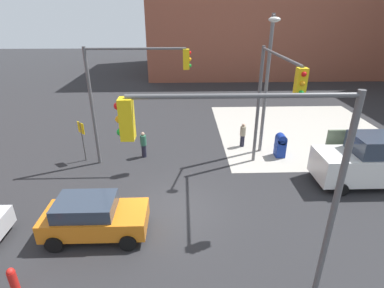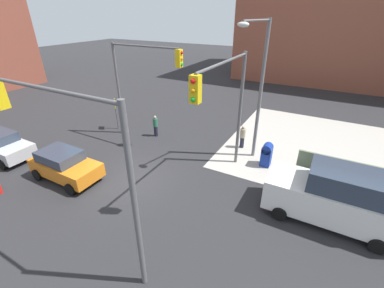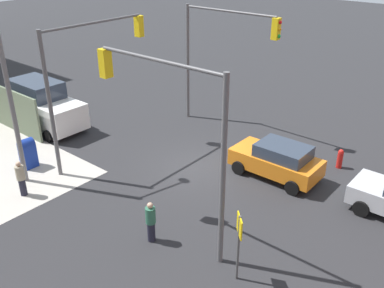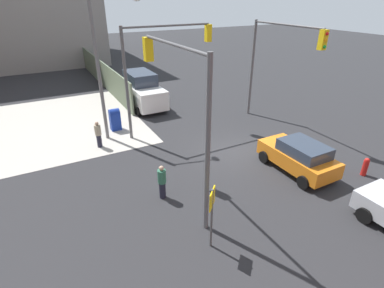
# 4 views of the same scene
# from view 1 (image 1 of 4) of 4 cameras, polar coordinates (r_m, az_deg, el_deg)

# --- Properties ---
(ground_plane) EXTENTS (120.00, 120.00, 0.00)m
(ground_plane) POSITION_cam_1_polar(r_m,az_deg,el_deg) (13.82, -3.09, -12.03)
(ground_plane) COLOR #28282B
(sidewalk_corner) EXTENTS (12.00, 12.00, 0.01)m
(sidewalk_corner) POSITION_cam_1_polar(r_m,az_deg,el_deg) (23.38, 19.97, 2.34)
(sidewalk_corner) COLOR #ADA89E
(sidewalk_corner) RESTS_ON ground
(building_warehouse_north) EXTENTS (32.00, 18.00, 15.56)m
(building_warehouse_north) POSITION_cam_1_polar(r_m,az_deg,el_deg) (46.67, 14.11, 23.21)
(building_warehouse_north) COLOR #93513D
(building_warehouse_north) RESTS_ON ground
(traffic_signal_nw_corner) EXTENTS (5.44, 0.36, 6.50)m
(traffic_signal_nw_corner) POSITION_cam_1_polar(r_m,az_deg,el_deg) (16.27, -11.94, 11.19)
(traffic_signal_nw_corner) COLOR #59595B
(traffic_signal_nw_corner) RESTS_ON ground
(traffic_signal_se_corner) EXTENTS (5.79, 0.36, 6.50)m
(traffic_signal_se_corner) POSITION_cam_1_polar(r_m,az_deg,el_deg) (7.75, 12.62, -3.49)
(traffic_signal_se_corner) COLOR #59595B
(traffic_signal_se_corner) RESTS_ON ground
(traffic_signal_ne_corner) EXTENTS (0.36, 5.72, 6.50)m
(traffic_signal_ne_corner) POSITION_cam_1_polar(r_m,az_deg,el_deg) (14.50, 14.97, 9.38)
(traffic_signal_ne_corner) COLOR #59595B
(traffic_signal_ne_corner) RESTS_ON ground
(street_lamp_corner) EXTENTS (0.98, 2.60, 8.00)m
(street_lamp_corner) POSITION_cam_1_polar(r_m,az_deg,el_deg) (17.58, 14.15, 12.19)
(street_lamp_corner) COLOR slate
(street_lamp_corner) RESTS_ON ground
(warning_sign_two_way) EXTENTS (0.48, 0.48, 2.40)m
(warning_sign_two_way) POSITION_cam_1_polar(r_m,az_deg,el_deg) (18.19, -20.21, 1.68)
(warning_sign_two_way) COLOR #4C4C4C
(warning_sign_two_way) RESTS_ON ground
(mailbox_blue) EXTENTS (0.56, 0.64, 1.43)m
(mailbox_blue) POSITION_cam_1_polar(r_m,az_deg,el_deg) (18.69, 16.50, -0.13)
(mailbox_blue) COLOR navy
(mailbox_blue) RESTS_ON ground
(fire_hydrant) EXTENTS (0.26, 0.26, 0.94)m
(fire_hydrant) POSITION_cam_1_polar(r_m,az_deg,el_deg) (11.67, -30.94, -21.28)
(fire_hydrant) COLOR red
(fire_hydrant) RESTS_ON ground
(sedan_orange) EXTENTS (3.96, 2.02, 1.62)m
(sedan_orange) POSITION_cam_1_polar(r_m,az_deg,el_deg) (12.53, -18.24, -13.00)
(sedan_orange) COLOR orange
(sedan_orange) RESTS_ON ground
(van_white_delivery) EXTENTS (5.40, 2.32, 2.62)m
(van_white_delivery) POSITION_cam_1_polar(r_m,az_deg,el_deg) (17.45, 31.26, -2.77)
(van_white_delivery) COLOR white
(van_white_delivery) RESTS_ON ground
(pedestrian_crossing) EXTENTS (0.36, 0.36, 1.59)m
(pedestrian_crossing) POSITION_cam_1_polar(r_m,az_deg,el_deg) (18.07, -9.22, -0.05)
(pedestrian_crossing) COLOR #2D664C
(pedestrian_crossing) RESTS_ON ground
(pedestrian_waiting) EXTENTS (0.36, 0.36, 1.58)m
(pedestrian_waiting) POSITION_cam_1_polar(r_m,az_deg,el_deg) (19.49, 9.63, 1.75)
(pedestrian_waiting) COLOR #9E937A
(pedestrian_waiting) RESTS_ON ground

